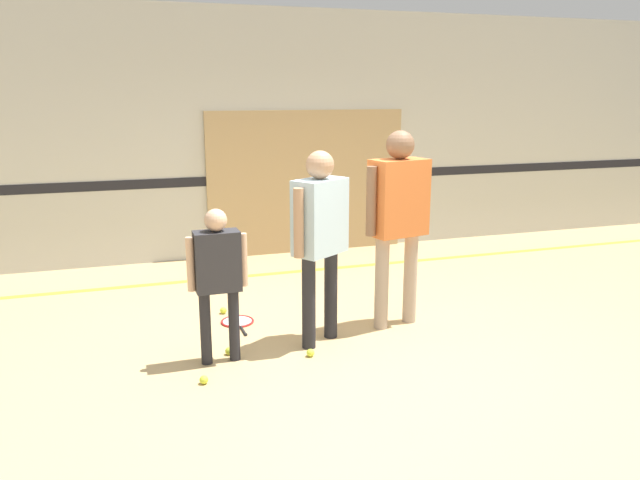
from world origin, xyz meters
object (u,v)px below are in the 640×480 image
(racket_spare_on_floor, at_px, (238,322))
(person_instructor, at_px, (320,227))
(tennis_ball_by_spare_racket, at_px, (223,310))
(tennis_ball_near_instructor, at_px, (310,353))
(tennis_ball_stray_left, at_px, (204,380))
(person_student_left, at_px, (218,269))
(tennis_ball_stray_right, at_px, (229,351))
(person_student_right, at_px, (398,208))

(racket_spare_on_floor, bearing_deg, person_instructor, 40.44)
(racket_spare_on_floor, distance_m, tennis_ball_by_spare_racket, 0.31)
(racket_spare_on_floor, xyz_separation_m, tennis_ball_by_spare_racket, (-0.09, 0.30, 0.02))
(tennis_ball_near_instructor, bearing_deg, tennis_ball_stray_left, -165.99)
(person_student_left, distance_m, racket_spare_on_floor, 1.16)
(racket_spare_on_floor, bearing_deg, tennis_ball_stray_right, -17.70)
(person_instructor, height_order, tennis_ball_by_spare_racket, person_instructor)
(person_instructor, height_order, tennis_ball_stray_left, person_instructor)
(tennis_ball_near_instructor, height_order, tennis_ball_stray_right, same)
(person_student_right, relative_size, tennis_ball_stray_right, 27.64)
(person_instructor, height_order, racket_spare_on_floor, person_instructor)
(person_student_right, height_order, racket_spare_on_floor, person_student_right)
(tennis_ball_stray_left, bearing_deg, racket_spare_on_floor, 67.93)
(person_student_right, height_order, tennis_ball_stray_right, person_student_right)
(person_student_left, bearing_deg, person_student_right, 9.87)
(person_student_left, relative_size, racket_spare_on_floor, 2.37)
(tennis_ball_stray_left, bearing_deg, tennis_ball_stray_right, 60.00)
(person_student_right, height_order, tennis_ball_by_spare_racket, person_student_right)
(person_student_right, distance_m, tennis_ball_by_spare_racket, 2.02)
(person_instructor, relative_size, tennis_ball_stray_left, 25.54)
(tennis_ball_near_instructor, xyz_separation_m, tennis_ball_stray_left, (-0.92, -0.23, 0.00))
(person_student_right, height_order, tennis_ball_stray_left, person_student_right)
(tennis_ball_by_spare_racket, xyz_separation_m, tennis_ball_stray_left, (-0.39, -1.48, 0.00))
(person_instructor, bearing_deg, tennis_ball_stray_right, 148.83)
(person_student_right, distance_m, tennis_ball_stray_right, 1.97)
(racket_spare_on_floor, height_order, tennis_ball_by_spare_racket, tennis_ball_by_spare_racket)
(person_instructor, xyz_separation_m, tennis_ball_stray_right, (-0.81, -0.03, -1.01))
(person_instructor, xyz_separation_m, tennis_ball_by_spare_racket, (-0.70, 0.97, -1.01))
(person_student_left, relative_size, tennis_ball_by_spare_racket, 19.30)
(tennis_ball_near_instructor, xyz_separation_m, tennis_ball_by_spare_racket, (-0.53, 1.25, 0.00))
(person_instructor, relative_size, tennis_ball_near_instructor, 25.54)
(tennis_ball_stray_left, xyz_separation_m, tennis_ball_stray_right, (0.27, 0.47, 0.00))
(person_student_left, distance_m, tennis_ball_by_spare_racket, 1.36)
(tennis_ball_near_instructor, bearing_deg, person_instructor, 57.93)
(person_instructor, distance_m, tennis_ball_by_spare_racket, 1.57)
(tennis_ball_near_instructor, bearing_deg, person_student_left, 169.32)
(tennis_ball_by_spare_racket, distance_m, tennis_ball_stray_left, 1.53)
(person_student_right, xyz_separation_m, tennis_ball_stray_left, (-1.90, -0.69, -1.09))
(person_instructor, bearing_deg, tennis_ball_stray_left, 171.58)
(racket_spare_on_floor, bearing_deg, tennis_ball_near_instructor, 23.01)
(person_student_right, xyz_separation_m, tennis_ball_stray_right, (-1.62, -0.21, -1.09))
(tennis_ball_by_spare_racket, bearing_deg, person_instructor, -54.37)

